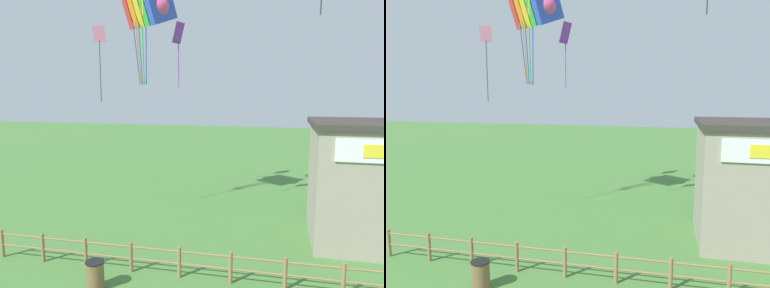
% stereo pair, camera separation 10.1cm
% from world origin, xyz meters
% --- Properties ---
extents(wooden_fence, '(14.73, 0.14, 1.13)m').
position_xyz_m(wooden_fence, '(0.00, 5.00, 0.64)').
color(wooden_fence, olive).
rests_on(wooden_fence, ground_plane).
extents(trash_bin, '(0.64, 0.64, 0.97)m').
position_xyz_m(trash_bin, '(-2.54, 3.62, 0.49)').
color(trash_bin, brown).
rests_on(trash_bin, ground_plane).
extents(kite_rainbow_parafoil, '(3.31, 3.09, 4.80)m').
position_xyz_m(kite_rainbow_parafoil, '(-3.41, 11.94, 10.71)').
color(kite_rainbow_parafoil, '#E54C8C').
extents(kite_purple_streamer, '(0.62, 0.98, 3.88)m').
position_xyz_m(kite_purple_streamer, '(-2.77, 15.33, 9.56)').
color(kite_purple_streamer, purple).
extents(kite_pink_diamond, '(0.60, 0.32, 3.60)m').
position_xyz_m(kite_pink_diamond, '(-5.23, 9.86, 8.47)').
color(kite_pink_diamond, pink).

